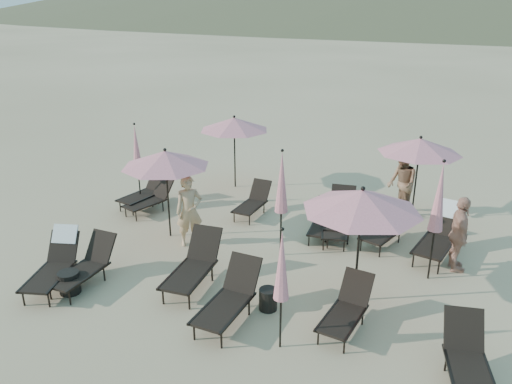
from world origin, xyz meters
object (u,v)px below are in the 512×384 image
at_px(lounger_7, 151,198).
at_px(lounger_9, 341,213).
at_px(side_table_0, 69,282).
at_px(beachgoer_b, 402,184).
at_px(beachgoer_c, 459,234).
at_px(lounger_11, 386,227).
at_px(lounger_8, 253,201).
at_px(umbrella_closed_2, 136,149).
at_px(lounger_10, 334,222).
at_px(side_table_1, 268,299).
at_px(beachgoer_a, 189,211).
at_px(lounger_0, 55,262).
at_px(umbrella_open_2, 234,124).
at_px(umbrella_closed_1, 439,198).
at_px(lounger_5, 469,361).
at_px(lounger_2, 194,265).
at_px(lounger_6, 145,191).
at_px(umbrella_open_0, 165,159).
at_px(lounger_4, 347,308).
at_px(lounger_12, 324,221).
at_px(umbrella_open_3, 420,146).
at_px(umbrella_closed_3, 282,183).
at_px(lounger_13, 440,233).
at_px(umbrella_open_1, 362,201).
at_px(lounger_3, 229,297).
at_px(lounger_1, 85,265).
at_px(umbrella_closed_0, 282,266).

height_order(lounger_7, lounger_9, lounger_9).
xyz_separation_m(side_table_0, beachgoer_b, (5.74, 6.79, 0.71)).
bearing_deg(beachgoer_c, lounger_11, 52.56).
distance_m(lounger_8, umbrella_closed_2, 3.65).
xyz_separation_m(lounger_10, side_table_1, (-0.39, -3.62, -0.21)).
bearing_deg(beachgoer_a, lounger_0, -160.59).
bearing_deg(lounger_11, umbrella_open_2, 174.24).
xyz_separation_m(lounger_8, umbrella_closed_1, (4.90, -1.78, 1.49)).
bearing_deg(umbrella_closed_2, lounger_5, -25.34).
bearing_deg(lounger_2, lounger_9, 56.63).
bearing_deg(umbrella_closed_2, lounger_6, 43.18).
xyz_separation_m(umbrella_open_0, umbrella_closed_1, (6.34, 0.31, -0.18)).
bearing_deg(umbrella_closed_2, lounger_7, -25.64).
distance_m(lounger_0, lounger_4, 6.11).
relative_size(lounger_6, lounger_12, 1.14).
bearing_deg(umbrella_open_3, beachgoer_c, -64.79).
xyz_separation_m(lounger_6, umbrella_closed_3, (4.77, -1.44, 1.38)).
bearing_deg(lounger_11, lounger_13, 13.53).
relative_size(umbrella_open_2, umbrella_closed_3, 0.90).
relative_size(umbrella_open_3, beachgoer_a, 1.33).
relative_size(side_table_1, beachgoer_b, 0.23).
xyz_separation_m(lounger_0, lounger_11, (6.17, 4.63, -0.08)).
bearing_deg(lounger_10, umbrella_open_1, -81.94).
xyz_separation_m(lounger_4, lounger_9, (-1.12, 4.15, 0.06)).
relative_size(lounger_2, side_table_1, 4.25).
xyz_separation_m(lounger_8, umbrella_closed_2, (-3.33, -0.66, 1.34)).
distance_m(lounger_5, side_table_1, 3.70).
bearing_deg(side_table_0, lounger_2, 29.06).
height_order(lounger_8, lounger_13, lounger_13).
distance_m(umbrella_open_1, umbrella_open_3, 4.72).
xyz_separation_m(umbrella_closed_3, side_table_1, (0.55, -2.21, -1.61)).
relative_size(lounger_3, side_table_0, 3.83).
relative_size(beachgoer_a, beachgoer_b, 0.95).
xyz_separation_m(lounger_1, side_table_1, (3.92, 0.60, -0.22)).
height_order(lounger_0, lounger_3, lounger_0).
distance_m(lounger_8, umbrella_open_1, 5.16).
relative_size(umbrella_closed_0, umbrella_closed_2, 0.92).
height_order(lounger_7, umbrella_open_0, umbrella_open_0).
height_order(lounger_1, umbrella_open_1, umbrella_open_1).
height_order(umbrella_closed_0, beachgoer_b, umbrella_closed_0).
height_order(lounger_2, lounger_11, lounger_2).
xyz_separation_m(lounger_0, lounger_3, (3.96, 0.25, -0.04)).
xyz_separation_m(lounger_2, lounger_3, (1.21, -0.81, -0.02)).
bearing_deg(lounger_5, umbrella_closed_0, 173.39).
bearing_deg(beachgoer_b, umbrella_open_2, -122.70).
distance_m(lounger_3, side_table_0, 3.49).
bearing_deg(lounger_6, lounger_10, 10.73).
height_order(lounger_6, side_table_0, lounger_6).
bearing_deg(umbrella_open_3, lounger_7, -161.46).
height_order(lounger_7, umbrella_closed_3, umbrella_closed_3).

